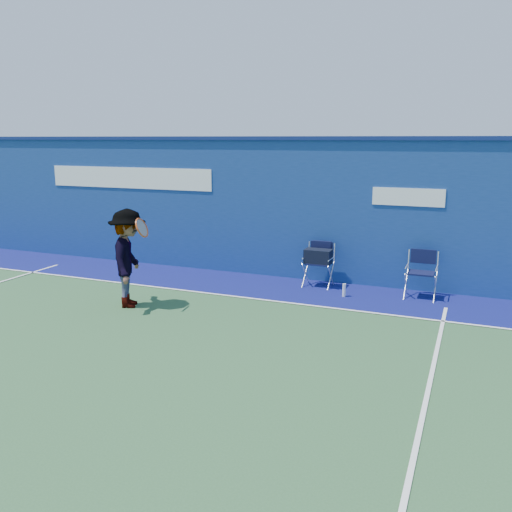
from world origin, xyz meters
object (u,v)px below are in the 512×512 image
at_px(directors_chair_right, 421,283).
at_px(water_bottle, 344,290).
at_px(directors_chair_left, 318,268).
at_px(tennis_player, 129,258).

xyz_separation_m(directors_chair_right, water_bottle, (-1.38, -0.49, -0.16)).
bearing_deg(directors_chair_right, directors_chair_left, 178.21).
height_order(directors_chair_left, tennis_player, tennis_player).
relative_size(water_bottle, tennis_player, 0.15).
height_order(directors_chair_left, water_bottle, directors_chair_left).
distance_m(directors_chair_left, tennis_player, 3.90).
distance_m(directors_chair_left, water_bottle, 0.92).
height_order(directors_chair_left, directors_chair_right, directors_chair_left).
bearing_deg(tennis_player, water_bottle, 30.46).
bearing_deg(water_bottle, directors_chair_left, 140.97).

